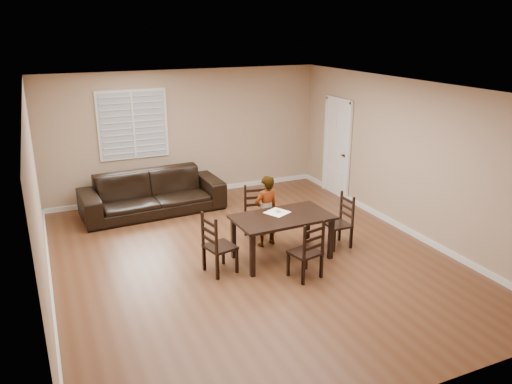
% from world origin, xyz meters
% --- Properties ---
extents(ground, '(7.00, 7.00, 0.00)m').
position_xyz_m(ground, '(0.00, 0.00, 0.00)').
color(ground, brown).
rests_on(ground, ground).
extents(room, '(6.04, 7.04, 2.72)m').
position_xyz_m(room, '(0.04, 0.18, 1.81)').
color(room, tan).
rests_on(room, ground).
extents(dining_table, '(1.57, 0.92, 0.72)m').
position_xyz_m(dining_table, '(0.46, -0.18, 0.63)').
color(dining_table, black).
rests_on(dining_table, ground).
extents(chair_near, '(0.48, 0.46, 0.94)m').
position_xyz_m(chair_near, '(0.45, 0.80, 0.43)').
color(chair_near, black).
rests_on(chair_near, ground).
extents(chair_far, '(0.49, 0.47, 0.92)m').
position_xyz_m(chair_far, '(0.51, -0.99, 0.42)').
color(chair_far, black).
rests_on(chair_far, ground).
extents(chair_left, '(0.49, 0.51, 0.95)m').
position_xyz_m(chair_left, '(-0.71, -0.24, 0.43)').
color(chair_left, black).
rests_on(chair_left, ground).
extents(chair_right, '(0.38, 0.41, 0.91)m').
position_xyz_m(chair_right, '(1.63, -0.14, 0.41)').
color(chair_right, black).
rests_on(chair_right, ground).
extents(child, '(0.49, 0.37, 1.23)m').
position_xyz_m(child, '(0.44, 0.38, 0.61)').
color(child, gray).
rests_on(child, ground).
extents(napkin, '(0.43, 0.43, 0.00)m').
position_xyz_m(napkin, '(0.45, -0.00, 0.72)').
color(napkin, white).
rests_on(napkin, dining_table).
extents(donut, '(0.09, 0.09, 0.03)m').
position_xyz_m(donut, '(0.47, -0.00, 0.74)').
color(donut, '#C48646').
rests_on(donut, napkin).
extents(sofa, '(2.81, 1.23, 0.80)m').
position_xyz_m(sofa, '(-0.95, 2.71, 0.40)').
color(sofa, black).
rests_on(sofa, ground).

